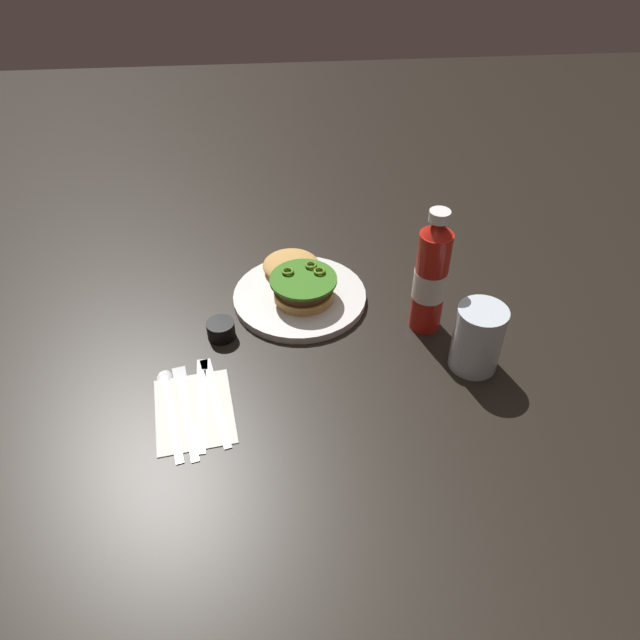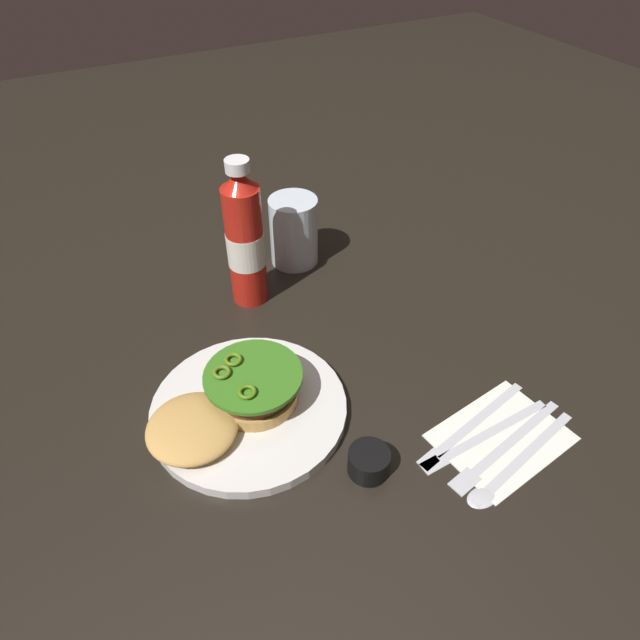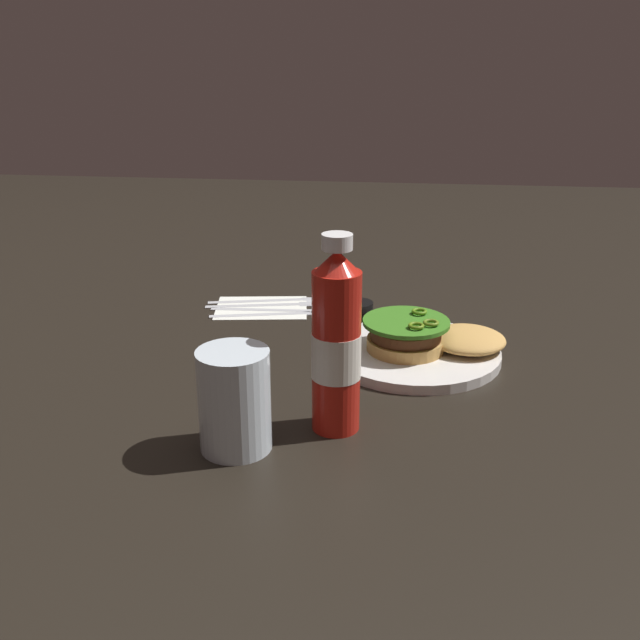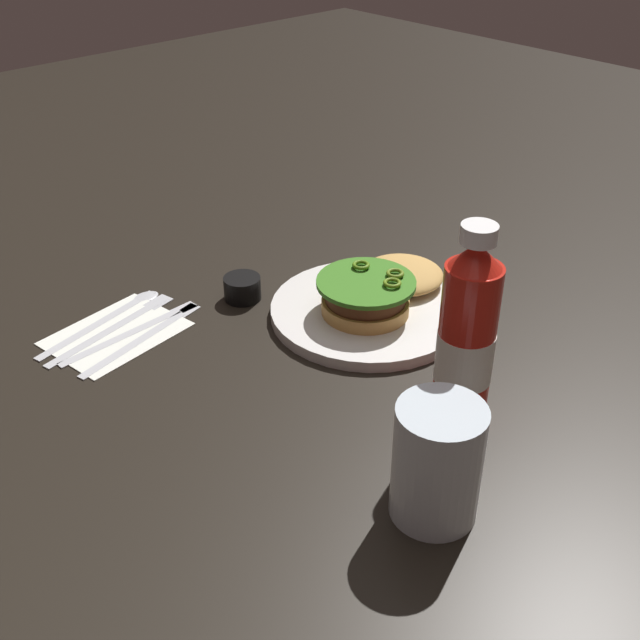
# 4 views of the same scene
# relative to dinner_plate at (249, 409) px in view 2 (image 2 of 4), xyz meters

# --- Properties ---
(ground_plane) EXTENTS (3.00, 3.00, 0.00)m
(ground_plane) POSITION_rel_dinner_plate_xyz_m (-0.11, -0.02, -0.01)
(ground_plane) COLOR black
(dinner_plate) EXTENTS (0.25, 0.25, 0.01)m
(dinner_plate) POSITION_rel_dinner_plate_xyz_m (0.00, 0.00, 0.00)
(dinner_plate) COLOR silver
(dinner_plate) RESTS_ON ground_plane
(burger_sandwich) EXTENTS (0.21, 0.14, 0.05)m
(burger_sandwich) POSITION_rel_dinner_plate_xyz_m (0.02, 0.00, 0.03)
(burger_sandwich) COLOR tan
(burger_sandwich) RESTS_ON dinner_plate
(ketchup_bottle) EXTENTS (0.06, 0.06, 0.24)m
(ketchup_bottle) POSITION_rel_dinner_plate_xyz_m (-0.09, -0.22, 0.10)
(ketchup_bottle) COLOR red
(ketchup_bottle) RESTS_ON ground_plane
(water_glass) EXTENTS (0.08, 0.08, 0.12)m
(water_glass) POSITION_rel_dinner_plate_xyz_m (-0.20, -0.28, 0.05)
(water_glass) COLOR silver
(water_glass) RESTS_ON ground_plane
(condiment_cup) EXTENTS (0.05, 0.05, 0.03)m
(condiment_cup) POSITION_rel_dinner_plate_xyz_m (-0.09, 0.15, 0.01)
(condiment_cup) COLOR black
(condiment_cup) RESTS_ON ground_plane
(napkin) EXTENTS (0.17, 0.14, 0.00)m
(napkin) POSITION_rel_dinner_plate_xyz_m (-0.26, 0.18, -0.01)
(napkin) COLOR white
(napkin) RESTS_ON ground_plane
(butter_knife) EXTENTS (0.20, 0.06, 0.00)m
(butter_knife) POSITION_rel_dinner_plate_xyz_m (-0.23, 0.15, -0.00)
(butter_knife) COLOR silver
(butter_knife) RESTS_ON napkin
(steak_knife) EXTENTS (0.20, 0.03, 0.00)m
(steak_knife) POSITION_rel_dinner_plate_xyz_m (-0.24, 0.17, -0.00)
(steak_knife) COLOR silver
(steak_knife) RESTS_ON napkin
(fork_utensil) EXTENTS (0.20, 0.06, 0.00)m
(fork_utensil) POSITION_rel_dinner_plate_xyz_m (-0.25, 0.20, -0.00)
(fork_utensil) COLOR silver
(fork_utensil) RESTS_ON napkin
(spoon_utensil) EXTENTS (0.20, 0.06, 0.00)m
(spoon_utensil) POSITION_rel_dinner_plate_xyz_m (-0.24, 0.23, -0.00)
(spoon_utensil) COLOR silver
(spoon_utensil) RESTS_ON napkin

